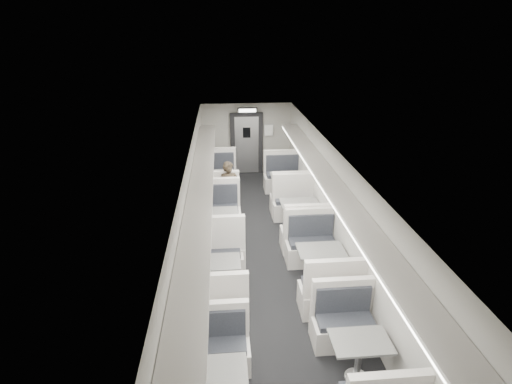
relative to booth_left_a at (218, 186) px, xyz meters
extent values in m
cube|color=black|center=(1.00, -3.71, -0.48)|extent=(3.00, 12.00, 0.12)
cube|color=silver|center=(1.00, -3.71, 2.04)|extent=(3.00, 12.00, 0.12)
cube|color=#B5B2AA|center=(1.00, 2.35, 0.78)|extent=(3.00, 0.12, 2.40)
cube|color=#B5B2AA|center=(-0.56, -3.71, 0.78)|extent=(0.12, 12.00, 2.40)
cube|color=#B5B2AA|center=(2.56, -3.71, 0.78)|extent=(0.12, 12.00, 2.40)
cube|color=silver|center=(0.00, -0.85, -0.17)|extent=(1.16, 0.65, 0.49)
cube|color=black|center=(0.00, -0.82, 0.13)|extent=(1.03, 0.51, 0.11)
cube|color=silver|center=(0.00, -1.09, 0.45)|extent=(1.16, 0.13, 0.77)
cube|color=silver|center=(0.00, 0.85, -0.17)|extent=(1.16, 0.65, 0.49)
cube|color=black|center=(0.00, 0.82, 0.13)|extent=(1.03, 0.51, 0.11)
cube|color=silver|center=(0.00, 1.09, 0.45)|extent=(1.16, 0.13, 0.77)
cylinder|color=#BCBCBF|center=(0.00, 0.00, -0.04)|extent=(0.11, 0.11, 0.76)
cylinder|color=#BCBCBF|center=(0.00, 0.00, -0.40)|extent=(0.39, 0.39, 0.03)
cube|color=slate|center=(0.00, 0.00, 0.38)|extent=(0.96, 0.66, 0.04)
cube|color=silver|center=(0.00, -3.50, -0.18)|extent=(1.15, 0.64, 0.49)
cube|color=black|center=(0.00, -3.47, 0.12)|extent=(1.02, 0.51, 0.11)
cube|color=silver|center=(0.00, -3.73, 0.45)|extent=(1.15, 0.13, 0.76)
cube|color=silver|center=(0.00, -1.81, -0.18)|extent=(1.15, 0.64, 0.49)
cube|color=black|center=(0.00, -1.84, 0.12)|extent=(1.02, 0.51, 0.11)
cube|color=silver|center=(0.00, -1.57, 0.45)|extent=(1.15, 0.13, 0.76)
cylinder|color=#BCBCBF|center=(0.00, -2.65, -0.05)|extent=(0.11, 0.11, 0.75)
cylinder|color=#BCBCBF|center=(0.00, -2.65, -0.40)|extent=(0.39, 0.39, 0.03)
cube|color=slate|center=(0.00, -2.65, 0.37)|extent=(0.96, 0.65, 0.04)
cube|color=silver|center=(0.00, -5.35, -0.20)|extent=(1.04, 0.58, 0.44)
cube|color=black|center=(0.00, -5.32, 0.07)|extent=(0.93, 0.46, 0.10)
cube|color=silver|center=(0.00, -5.56, 0.37)|extent=(1.04, 0.12, 0.69)
cube|color=silver|center=(0.00, -3.81, -0.20)|extent=(1.04, 0.58, 0.44)
cube|color=black|center=(0.00, -3.84, 0.07)|extent=(0.93, 0.46, 0.10)
cube|color=silver|center=(0.00, -3.60, 0.37)|extent=(1.04, 0.12, 0.69)
cylinder|color=#BCBCBF|center=(0.00, -4.58, -0.08)|extent=(0.10, 0.10, 0.68)
cylinder|color=#BCBCBF|center=(0.00, -4.58, -0.41)|extent=(0.35, 0.35, 0.03)
cube|color=slate|center=(0.00, -4.58, 0.30)|extent=(0.87, 0.59, 0.04)
cube|color=silver|center=(0.00, -6.34, -0.22)|extent=(0.96, 0.53, 0.41)
cube|color=black|center=(0.00, -6.37, 0.03)|extent=(0.85, 0.43, 0.09)
cube|color=silver|center=(0.00, -6.14, 0.30)|extent=(0.96, 0.11, 0.63)
cube|color=slate|center=(0.00, -7.05, 0.24)|extent=(0.80, 0.54, 0.04)
cube|color=silver|center=(2.00, -1.14, -0.18)|extent=(1.14, 0.63, 0.48)
cube|color=black|center=(2.00, -1.11, 0.12)|extent=(1.01, 0.50, 0.11)
cube|color=silver|center=(2.00, -1.37, 0.44)|extent=(1.14, 0.13, 0.75)
cube|color=silver|center=(2.00, 0.53, -0.18)|extent=(1.14, 0.63, 0.48)
cube|color=black|center=(2.00, 0.50, 0.12)|extent=(1.01, 0.50, 0.11)
cube|color=silver|center=(2.00, 0.77, 0.44)|extent=(1.14, 0.13, 0.75)
cylinder|color=#BCBCBF|center=(2.00, -0.30, -0.05)|extent=(0.11, 0.11, 0.74)
cylinder|color=#BCBCBF|center=(2.00, -0.30, -0.40)|extent=(0.39, 0.39, 0.03)
cube|color=slate|center=(2.00, -0.30, 0.36)|extent=(0.94, 0.64, 0.04)
cube|color=silver|center=(2.00, -3.03, -0.18)|extent=(1.12, 0.62, 0.47)
cube|color=black|center=(2.00, -3.00, 0.11)|extent=(0.99, 0.50, 0.11)
cube|color=silver|center=(2.00, -3.26, 0.42)|extent=(1.12, 0.13, 0.74)
cube|color=silver|center=(2.00, -1.39, -0.18)|extent=(1.12, 0.62, 0.47)
cube|color=black|center=(2.00, -1.42, 0.11)|extent=(0.99, 0.50, 0.11)
cube|color=silver|center=(2.00, -1.16, 0.42)|extent=(1.12, 0.13, 0.74)
cylinder|color=#BCBCBF|center=(2.00, -2.21, -0.06)|extent=(0.11, 0.11, 0.73)
cylinder|color=#BCBCBF|center=(2.00, -2.21, -0.41)|extent=(0.38, 0.38, 0.03)
cube|color=slate|center=(2.00, -2.21, 0.35)|extent=(0.93, 0.63, 0.04)
cube|color=silver|center=(2.00, -5.19, -0.19)|extent=(1.09, 0.61, 0.46)
cube|color=black|center=(2.00, -5.16, 0.09)|extent=(0.97, 0.48, 0.10)
cube|color=silver|center=(2.00, -5.41, 0.40)|extent=(1.09, 0.12, 0.72)
cube|color=silver|center=(2.00, -3.59, -0.19)|extent=(1.09, 0.61, 0.46)
cube|color=black|center=(2.00, -3.62, 0.09)|extent=(0.97, 0.48, 0.10)
cube|color=silver|center=(2.00, -3.37, 0.40)|extent=(1.09, 0.12, 0.72)
cylinder|color=#BCBCBF|center=(2.00, -4.39, -0.07)|extent=(0.10, 0.10, 0.71)
cylinder|color=#BCBCBF|center=(2.00, -4.39, -0.41)|extent=(0.37, 0.37, 0.03)
cube|color=slate|center=(2.00, -4.39, 0.33)|extent=(0.90, 0.62, 0.04)
cube|color=silver|center=(2.00, -6.00, -0.21)|extent=(0.99, 0.55, 0.42)
cube|color=black|center=(2.00, -6.02, 0.05)|extent=(0.88, 0.44, 0.09)
cube|color=silver|center=(2.00, -5.79, 0.33)|extent=(0.99, 0.11, 0.66)
cylinder|color=#BCBCBF|center=(2.00, -6.73, -0.10)|extent=(0.09, 0.09, 0.65)
cylinder|color=#BCBCBF|center=(2.00, -6.73, -0.41)|extent=(0.34, 0.34, 0.03)
cube|color=slate|center=(2.00, -6.73, 0.26)|extent=(0.83, 0.56, 0.04)
imported|color=black|center=(0.32, -1.21, 0.35)|extent=(0.62, 0.47, 1.54)
cube|color=black|center=(-0.49, -0.31, 0.93)|extent=(0.02, 1.18, 0.84)
cube|color=black|center=(-0.49, -2.51, 0.93)|extent=(0.02, 1.18, 0.84)
cube|color=black|center=(-0.49, -4.71, 0.93)|extent=(0.02, 1.18, 0.84)
cube|color=black|center=(-0.49, -6.91, 0.93)|extent=(0.02, 1.18, 0.84)
cube|color=silver|center=(-0.26, -4.01, 1.50)|extent=(0.46, 10.40, 0.05)
cube|color=white|center=(-0.06, -4.01, 1.45)|extent=(0.05, 10.20, 0.04)
cube|color=silver|center=(2.26, -4.01, 1.50)|extent=(0.46, 10.40, 0.05)
cube|color=white|center=(2.06, -4.01, 1.45)|extent=(0.05, 10.20, 0.04)
cube|color=black|center=(1.00, 2.23, 0.63)|extent=(1.10, 0.10, 2.10)
cube|color=#BCBCBF|center=(1.00, 2.20, 0.58)|extent=(0.80, 0.05, 1.95)
cube|color=black|center=(1.00, 2.16, 1.03)|extent=(0.25, 0.02, 0.35)
cube|color=black|center=(1.00, 1.74, 1.86)|extent=(0.62, 0.10, 0.16)
cube|color=white|center=(1.00, 1.68, 1.86)|extent=(0.54, 0.02, 0.10)
cube|color=white|center=(1.75, 2.21, 1.08)|extent=(0.32, 0.02, 0.40)
camera|label=1|loc=(0.17, -10.90, 4.31)|focal=28.00mm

